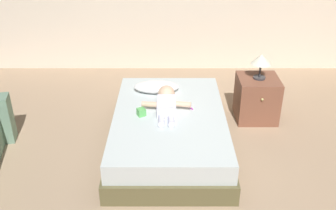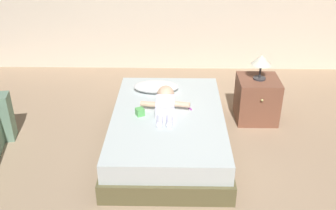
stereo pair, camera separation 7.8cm
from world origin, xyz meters
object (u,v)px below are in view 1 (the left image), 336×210
Objects in this scene: pillow at (155,87)px; baby at (165,102)px; bed at (168,130)px; lamp at (260,60)px; toy_block at (140,112)px; toothbrush at (188,106)px; nightstand at (255,98)px.

baby is (0.11, -0.42, 0.02)m from pillow.
pillow is at bearing 105.34° from bed.
lamp is at bearing 30.30° from bed.
toy_block reaches higher than bed.
bed is at bearing -146.38° from toothbrush.
baby is 6.18× the size of toy_block.
toothbrush is 0.41× the size of lamp.
bed is 0.37m from toy_block.
nightstand is (1.05, 0.49, -0.20)m from baby.
toothbrush is at bearing -150.60° from lamp.
pillow is at bearing 105.36° from baby.
toothbrush is 0.99m from lamp.
bed is 1.30m from lamp.
baby is at bearing 105.25° from bed.
toothbrush is 0.52m from toy_block.
toothbrush is 0.24× the size of nightstand.
toothbrush is at bearing -150.60° from nightstand.
nightstand reaches higher than pillow.
toothbrush is 0.95m from nightstand.
baby is 2.17× the size of lamp.
toothbrush is 1.18× the size of toy_block.
toothbrush is at bearing 19.68° from toy_block.
pillow is at bearing 132.52° from toothbrush.
nightstand reaches higher than toothbrush.
bed is 3.64× the size of nightstand.
pillow is 0.53m from toothbrush.
nightstand is (0.82, 0.46, -0.14)m from toothbrush.
toothbrush is at bearing 7.00° from baby.
nightstand is at bearing 30.30° from bed.
lamp reaches higher than pillow.
bed is 6.36× the size of lamp.
lamp is (1.05, 0.49, 0.27)m from baby.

